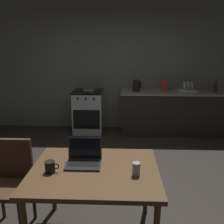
{
  "coord_description": "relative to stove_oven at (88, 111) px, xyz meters",
  "views": [
    {
      "loc": [
        0.18,
        -2.73,
        1.8
      ],
      "look_at": [
        0.04,
        0.84,
        0.81
      ],
      "focal_mm": 38.7,
      "sensor_mm": 36.0,
      "label": 1
    }
  ],
  "objects": [
    {
      "name": "dish_rack",
      "position": [
        2.05,
        0.0,
        0.49
      ],
      "size": [
        0.34,
        0.26,
        0.21
      ],
      "color": "silver",
      "rests_on": "kitchen_counter"
    },
    {
      "name": "drinking_glass",
      "position": [
        0.83,
        -3.09,
        0.34
      ],
      "size": [
        0.07,
        0.07,
        0.12
      ],
      "color": "#99B7C6",
      "rests_on": "dining_table"
    },
    {
      "name": "back_wall",
      "position": [
        0.82,
        0.35,
        0.98
      ],
      "size": [
        6.4,
        0.1,
        2.85
      ],
      "primitive_type": "cube",
      "color": "slate",
      "rests_on": "ground_plane"
    },
    {
      "name": "frying_pan",
      "position": [
        0.03,
        -0.03,
        0.47
      ],
      "size": [
        0.26,
        0.43,
        0.05
      ],
      "color": "gray",
      "rests_on": "stove_oven"
    },
    {
      "name": "cereal_box",
      "position": [
        1.58,
        0.02,
        0.57
      ],
      "size": [
        0.13,
        0.05,
        0.25
      ],
      "color": "#B2382D",
      "rests_on": "kitchen_counter"
    },
    {
      "name": "stove_oven",
      "position": [
        0.0,
        0.0,
        0.0
      ],
      "size": [
        0.6,
        0.62,
        0.89
      ],
      "color": "#B7BABF",
      "rests_on": "ground_plane"
    },
    {
      "name": "coffee_mug",
      "position": [
        0.09,
        -3.06,
        0.33
      ],
      "size": [
        0.13,
        0.09,
        0.1
      ],
      "color": "black",
      "rests_on": "dining_table"
    },
    {
      "name": "ground_plane",
      "position": [
        0.52,
        -2.2,
        -0.44
      ],
      "size": [
        12.0,
        12.0,
        0.0
      ],
      "primitive_type": "plane",
      "color": "#2D2823"
    },
    {
      "name": "electric_kettle",
      "position": [
        1.01,
        0.0,
        0.56
      ],
      "size": [
        0.17,
        0.15,
        0.23
      ],
      "color": "black",
      "rests_on": "kitchen_counter"
    },
    {
      "name": "bottle",
      "position": [
        2.59,
        -0.05,
        0.57
      ],
      "size": [
        0.07,
        0.07,
        0.26
      ],
      "color": "#2D2D33",
      "rests_on": "kitchen_counter"
    },
    {
      "name": "dining_table",
      "position": [
        0.47,
        -3.0,
        0.21
      ],
      "size": [
        1.15,
        0.9,
        0.73
      ],
      "color": "brown",
      "rests_on": "ground_plane"
    },
    {
      "name": "chair",
      "position": [
        -0.38,
        -2.86,
        0.08
      ],
      "size": [
        0.4,
        0.4,
        0.91
      ],
      "rotation": [
        0.0,
        0.0,
        0.33
      ],
      "color": "#4C331E",
      "rests_on": "ground_plane"
    },
    {
      "name": "laptop",
      "position": [
        0.36,
        -2.9,
        0.33
      ],
      "size": [
        0.32,
        0.25,
        0.23
      ],
      "rotation": [
        0.0,
        0.0,
        0.03
      ],
      "color": "#232326",
      "rests_on": "dining_table"
    },
    {
      "name": "kitchen_counter",
      "position": [
        1.76,
        0.0,
        0.0
      ],
      "size": [
        2.16,
        0.64,
        0.89
      ],
      "color": "#282623",
      "rests_on": "ground_plane"
    }
  ]
}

